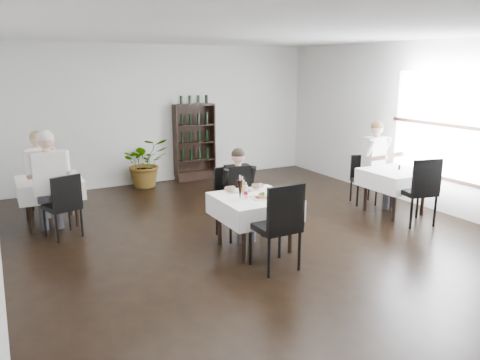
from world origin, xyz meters
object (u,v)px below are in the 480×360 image
(main_table, at_px, (254,207))
(potted_tree, at_px, (145,163))
(diner_main, at_px, (240,186))
(wine_shelf, at_px, (195,143))

(main_table, distance_m, potted_tree, 4.17)
(potted_tree, distance_m, diner_main, 3.65)
(wine_shelf, height_order, main_table, wine_shelf)
(main_table, height_order, potted_tree, potted_tree)
(diner_main, bearing_deg, main_table, -94.99)
(wine_shelf, height_order, diner_main, wine_shelf)
(diner_main, bearing_deg, wine_shelf, 77.29)
(wine_shelf, xyz_separation_m, main_table, (-0.90, -4.31, -0.23))
(main_table, relative_size, diner_main, 0.76)
(wine_shelf, xyz_separation_m, diner_main, (-0.85, -3.79, -0.06))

